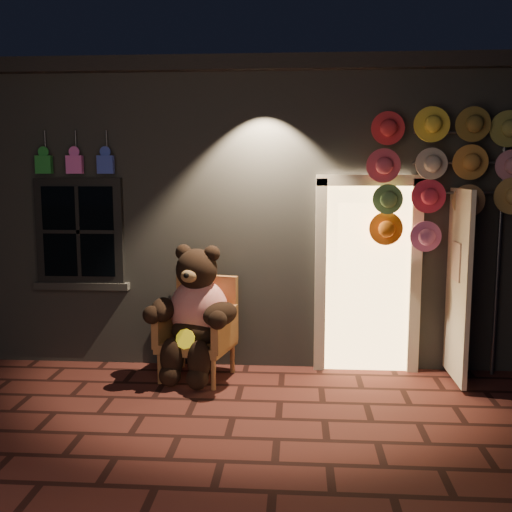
# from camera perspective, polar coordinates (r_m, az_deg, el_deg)

# --- Properties ---
(ground) EXTENTS (60.00, 60.00, 0.00)m
(ground) POSITION_cam_1_polar(r_m,az_deg,el_deg) (5.65, -2.23, -15.13)
(ground) COLOR #51231F
(ground) RESTS_ON ground
(shop_building) EXTENTS (7.30, 5.95, 3.51)m
(shop_building) POSITION_cam_1_polar(r_m,az_deg,el_deg) (9.18, 0.44, 4.99)
(shop_building) COLOR slate
(shop_building) RESTS_ON ground
(wicker_armchair) EXTENTS (0.87, 0.82, 1.08)m
(wicker_armchair) POSITION_cam_1_polar(r_m,az_deg,el_deg) (6.59, -5.37, -6.78)
(wicker_armchair) COLOR #A96A41
(wicker_armchair) RESTS_ON ground
(teddy_bear) EXTENTS (1.01, 0.89, 1.43)m
(teddy_bear) POSITION_cam_1_polar(r_m,az_deg,el_deg) (6.41, -5.78, -5.43)
(teddy_bear) COLOR red
(teddy_bear) RESTS_ON ground
(hat_rack) EXTENTS (1.73, 0.22, 2.86)m
(hat_rack) POSITION_cam_1_polar(r_m,az_deg,el_deg) (6.61, 17.44, 7.42)
(hat_rack) COLOR #59595E
(hat_rack) RESTS_ON ground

